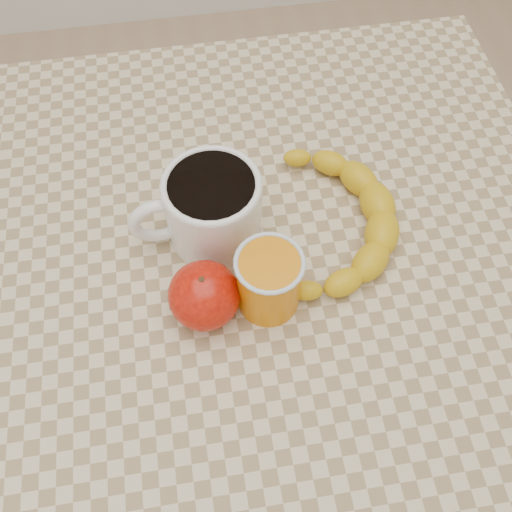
{
  "coord_description": "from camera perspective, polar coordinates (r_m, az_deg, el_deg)",
  "views": [
    {
      "loc": [
        -0.05,
        -0.33,
        1.33
      ],
      "look_at": [
        0.0,
        0.0,
        0.77
      ],
      "focal_mm": 40.0,
      "sensor_mm": 36.0,
      "label": 1
    }
  ],
  "objects": [
    {
      "name": "orange_juice_glass",
      "position": [
        0.61,
        1.29,
        -2.51
      ],
      "size": [
        0.07,
        0.07,
        0.09
      ],
      "color": "orange",
      "rests_on": "table"
    },
    {
      "name": "ground",
      "position": [
        1.37,
        0.0,
        -16.7
      ],
      "size": [
        3.0,
        3.0,
        0.0
      ],
      "primitive_type": "plane",
      "color": "tan",
      "rests_on": "ground"
    },
    {
      "name": "table",
      "position": [
        0.75,
        0.0,
        -4.16
      ],
      "size": [
        0.8,
        0.8,
        0.75
      ],
      "color": "beige",
      "rests_on": "ground"
    },
    {
      "name": "banana",
      "position": [
        0.69,
        7.93,
        3.47
      ],
      "size": [
        0.33,
        0.36,
        0.04
      ],
      "primitive_type": null,
      "rotation": [
        0.0,
        0.0,
        -0.32
      ],
      "color": "gold",
      "rests_on": "table"
    },
    {
      "name": "apple",
      "position": [
        0.61,
        -5.2,
        -3.94
      ],
      "size": [
        0.09,
        0.09,
        0.07
      ],
      "color": "#900A04",
      "rests_on": "table"
    },
    {
      "name": "coffee_mug",
      "position": [
        0.66,
        -4.56,
        4.92
      ],
      "size": [
        0.16,
        0.12,
        0.1
      ],
      "color": "white",
      "rests_on": "table"
    }
  ]
}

